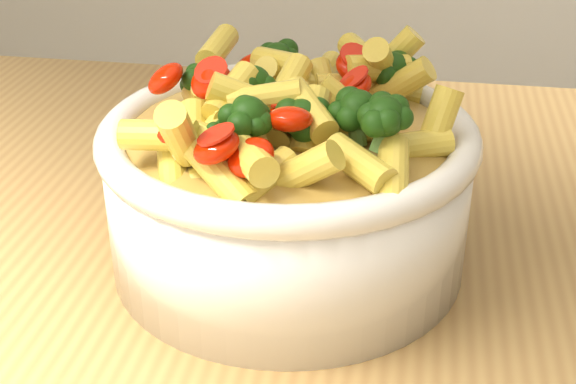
# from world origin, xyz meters

# --- Properties ---
(table) EXTENTS (1.20, 0.80, 0.90)m
(table) POSITION_xyz_m (0.00, 0.00, 0.80)
(table) COLOR #A57F47
(table) RESTS_ON ground
(serving_bowl) EXTENTS (0.26, 0.26, 0.11)m
(serving_bowl) POSITION_xyz_m (-0.03, 0.00, 0.96)
(serving_bowl) COLOR white
(serving_bowl) RESTS_ON table
(pasta_salad) EXTENTS (0.21, 0.21, 0.05)m
(pasta_salad) POSITION_xyz_m (-0.03, 0.00, 1.03)
(pasta_salad) COLOR #F8DA4E
(pasta_salad) RESTS_ON serving_bowl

